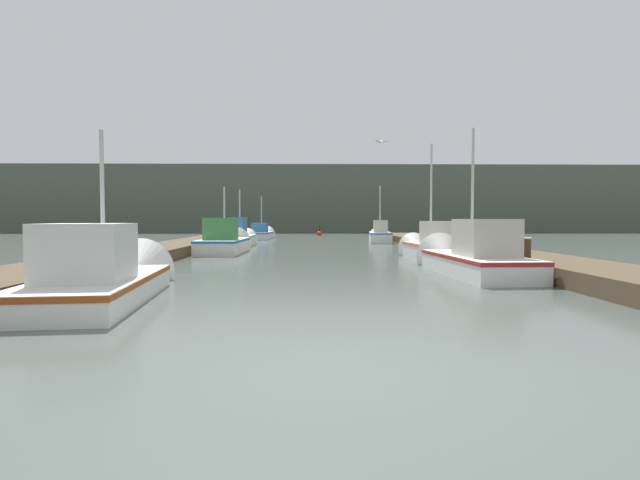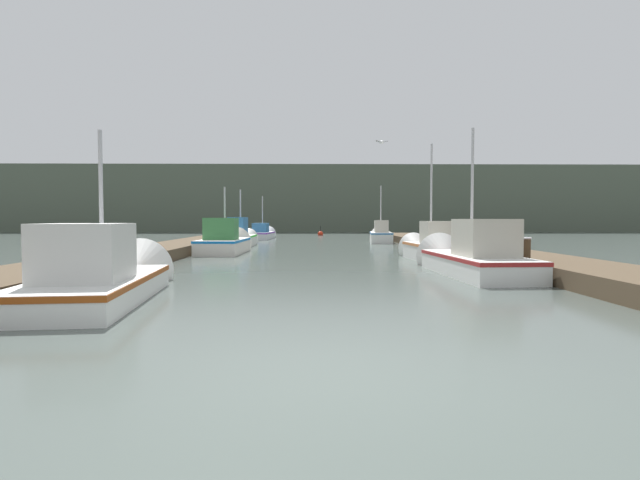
# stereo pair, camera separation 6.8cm
# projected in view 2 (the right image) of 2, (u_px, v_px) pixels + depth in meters

# --- Properties ---
(ground_plane) EXTENTS (200.00, 200.00, 0.00)m
(ground_plane) POSITION_uv_depth(u_px,v_px,m) (334.00, 374.00, 5.08)
(ground_plane) COLOR #47514C
(dock_left) EXTENTS (2.43, 40.00, 0.44)m
(dock_left) POSITION_uv_depth(u_px,v_px,m) (160.00, 251.00, 20.94)
(dock_left) COLOR #4C3D2B
(dock_left) RESTS_ON ground_plane
(dock_right) EXTENTS (2.43, 40.00, 0.44)m
(dock_right) POSITION_uv_depth(u_px,v_px,m) (473.00, 251.00, 21.16)
(dock_right) COLOR #4C3D2B
(dock_right) RESTS_ON ground_plane
(distant_shore_ridge) EXTENTS (120.00, 16.00, 7.96)m
(distant_shore_ridge) POSITION_uv_depth(u_px,v_px,m) (314.00, 201.00, 66.01)
(distant_shore_ridge) COLOR #4C5647
(distant_shore_ridge) RESTS_ON ground_plane
(fishing_boat_0) EXTENTS (2.32, 5.97, 3.91)m
(fishing_boat_0) POSITION_uv_depth(u_px,v_px,m) (108.00, 276.00, 10.13)
(fishing_boat_0) COLOR silver
(fishing_boat_0) RESTS_ON ground_plane
(fishing_boat_1) EXTENTS (1.99, 5.91, 4.67)m
(fishing_boat_1) POSITION_uv_depth(u_px,v_px,m) (469.00, 257.00, 14.40)
(fishing_boat_1) COLOR silver
(fishing_boat_1) RESTS_ON ground_plane
(fishing_boat_2) EXTENTS (1.66, 4.72, 4.77)m
(fishing_boat_2) POSITION_uv_depth(u_px,v_px,m) (429.00, 248.00, 19.33)
(fishing_boat_2) COLOR silver
(fishing_boat_2) RESTS_ON ground_plane
(fishing_boat_3) EXTENTS (1.92, 5.28, 3.58)m
(fishing_boat_3) POSITION_uv_depth(u_px,v_px,m) (226.00, 242.00, 23.36)
(fishing_boat_3) COLOR silver
(fishing_boat_3) RESTS_ON ground_plane
(fishing_boat_4) EXTENTS (1.49, 6.37, 3.63)m
(fishing_boat_4) POSITION_uv_depth(u_px,v_px,m) (241.00, 237.00, 29.06)
(fishing_boat_4) COLOR silver
(fishing_boat_4) RESTS_ON ground_plane
(fishing_boat_5) EXTENTS (1.82, 5.19, 4.13)m
(fishing_boat_5) POSITION_uv_depth(u_px,v_px,m) (381.00, 235.00, 33.85)
(fishing_boat_5) COLOR silver
(fishing_boat_5) RESTS_ON ground_plane
(fishing_boat_6) EXTENTS (1.73, 6.28, 3.81)m
(fishing_boat_6) POSITION_uv_depth(u_px,v_px,m) (263.00, 234.00, 39.89)
(fishing_boat_6) COLOR silver
(fishing_boat_6) RESTS_ON ground_plane
(mooring_piling_0) EXTENTS (0.37, 0.37, 1.07)m
(mooring_piling_0) POSITION_uv_depth(u_px,v_px,m) (524.00, 257.00, 13.68)
(mooring_piling_0) COLOR #473523
(mooring_piling_0) RESTS_ON ground_plane
(mooring_piling_1) EXTENTS (0.34, 0.34, 1.30)m
(mooring_piling_1) POSITION_uv_depth(u_px,v_px,m) (379.00, 230.00, 42.29)
(mooring_piling_1) COLOR #473523
(mooring_piling_1) RESTS_ON ground_plane
(mooring_piling_3) EXTENTS (0.33, 0.33, 1.40)m
(mooring_piling_3) POSITION_uv_depth(u_px,v_px,m) (445.00, 240.00, 20.96)
(mooring_piling_3) COLOR #473523
(mooring_piling_3) RESTS_ON ground_plane
(channel_buoy) EXTENTS (0.52, 0.52, 1.02)m
(channel_buoy) POSITION_uv_depth(u_px,v_px,m) (320.00, 234.00, 47.68)
(channel_buoy) COLOR red
(channel_buoy) RESTS_ON ground_plane
(seagull_lead) EXTENTS (0.56, 0.31, 0.12)m
(seagull_lead) POSITION_uv_depth(u_px,v_px,m) (382.00, 142.00, 20.01)
(seagull_lead) COLOR white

